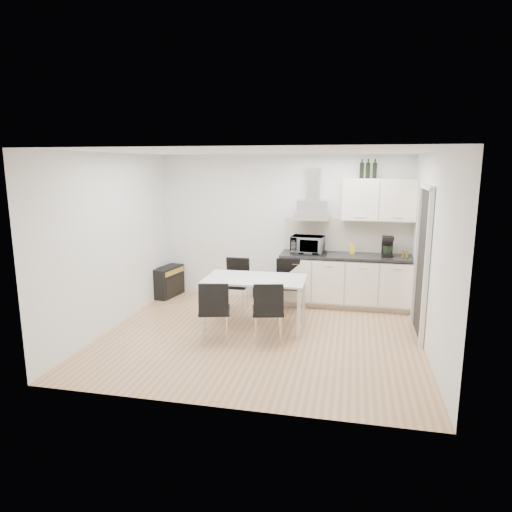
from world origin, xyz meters
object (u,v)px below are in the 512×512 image
Objects in this scene: kitchenette at (348,259)px; chair_near_left at (215,311)px; floor_speaker at (259,290)px; chair_far_left at (235,285)px; dining_table at (255,283)px; chair_near_right at (268,312)px; chair_far_right at (288,286)px; guitar_amp at (168,281)px.

kitchenette is 2.86× the size of chair_near_left.
chair_far_left is at bearing -94.07° from floor_speaker.
dining_table is 0.73m from chair_near_right.
chair_near_left is at bearing -130.78° from kitchenette.
chair_near_left is (-0.41, -0.75, -0.24)m from dining_table.
chair_far_left and chair_far_right have the same top height.
kitchenette is 2.86× the size of chair_far_right.
chair_near_right is at bearing 122.04° from chair_far_left.
dining_table reaches higher than floor_speaker.
chair_far_right is 1.37m from chair_near_right.
kitchenette is 2.86× the size of chair_far_left.
chair_near_right is at bearing -28.33° from guitar_amp.
chair_far_left reaches higher than guitar_amp.
chair_far_left is at bearing 109.23° from chair_near_right.
chair_far_left is 1.48m from chair_near_right.
chair_far_left is at bearing -10.84° from guitar_amp.
chair_near_right is (0.31, -0.62, -0.24)m from dining_table.
chair_near_right is at bearing 79.25° from chair_far_right.
kitchenette is 1.65× the size of dining_table.
kitchenette reaches higher than chair_near_left.
dining_table is 2.30m from guitar_amp.
chair_far_right and chair_near_right have the same top height.
chair_near_right is (0.79, -1.25, 0.00)m from chair_far_left.
chair_near_left is at bearing -82.78° from floor_speaker.
chair_near_left is 2.48m from guitar_amp.
dining_table is 1.73× the size of chair_far_left.
kitchenette is 1.87m from dining_table.
chair_far_right is at bearing -172.39° from chair_far_left.
guitar_amp is at bearing -18.56° from chair_far_right.
dining_table is at bearing -136.26° from kitchenette.
chair_near_left is (-0.81, -1.50, 0.00)m from chair_far_right.
chair_near_left is at bearing -41.47° from guitar_amp.
chair_far_left is 1.24× the size of guitar_amp.
chair_near_right is at bearing -118.50° from kitchenette.
chair_near_left reaches higher than guitar_amp.
guitar_amp is 1.70m from floor_speaker.
guitar_amp is (-3.27, -0.08, -0.55)m from kitchenette.
chair_far_right is 2.95× the size of floor_speaker.
guitar_amp is (-2.32, 0.46, -0.16)m from chair_far_right.
guitar_amp reaches higher than floor_speaker.
chair_near_left is 2.23m from floor_speaker.
guitar_amp is (-1.92, 1.21, -0.40)m from dining_table.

